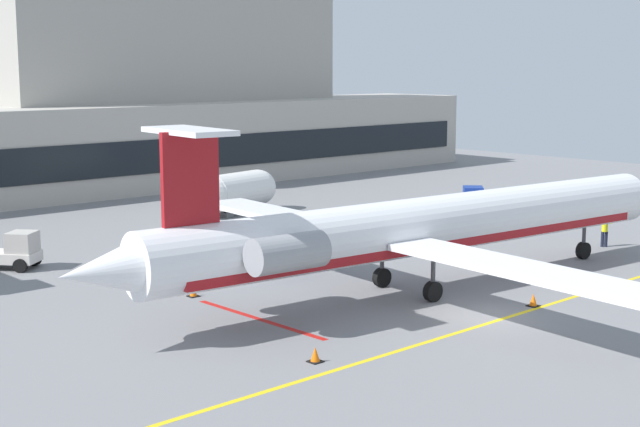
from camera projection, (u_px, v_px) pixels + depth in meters
name	position (u px, v px, depth m)	size (l,w,h in m)	color
ground	(485.00, 318.00, 38.32)	(120.00, 120.00, 0.11)	slate
terminal_building	(125.00, 106.00, 77.78)	(79.37, 11.14, 19.69)	#ADA89E
regional_jet	(422.00, 227.00, 42.19)	(35.03, 28.27, 7.96)	white
baggage_tug	(12.00, 252.00, 47.22)	(3.36, 3.55, 1.91)	silver
pushback_tractor	(280.00, 250.00, 47.28)	(3.20, 3.35, 2.15)	#1E4CB2
belt_loader	(474.00, 203.00, 63.54)	(3.86, 3.71, 1.95)	#19389E
fuel_tank	(237.00, 191.00, 64.39)	(7.15, 3.43, 2.90)	white
marshaller	(605.00, 230.00, 52.88)	(0.64, 0.66, 1.92)	#191E33
safety_cone_alpha	(315.00, 355.00, 32.45)	(0.47, 0.47, 0.55)	orange
safety_cone_bravo	(533.00, 301.00, 39.95)	(0.47, 0.47, 0.55)	orange
safety_cone_charlie	(193.00, 291.00, 41.61)	(0.47, 0.47, 0.55)	orange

